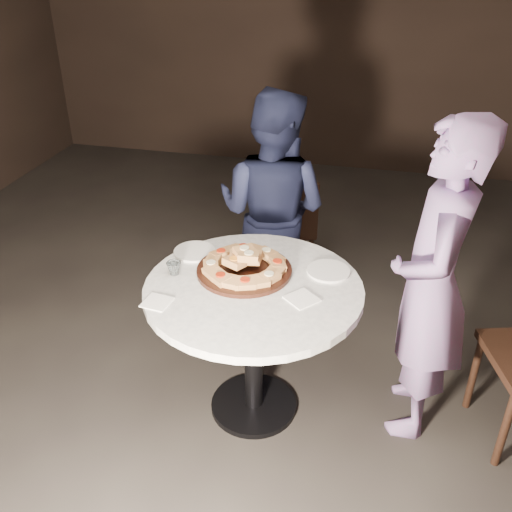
{
  "coord_description": "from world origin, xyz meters",
  "views": [
    {
      "loc": [
        0.58,
        -2.26,
        2.21
      ],
      "look_at": [
        0.05,
        -0.06,
        0.9
      ],
      "focal_mm": 40.0,
      "sensor_mm": 36.0,
      "label": 1
    }
  ],
  "objects_px": {
    "table": "(254,311)",
    "diner_navy": "(272,212)",
    "diner_teal": "(431,286)",
    "water_glass": "(174,268)",
    "chair_far": "(288,224)",
    "serving_board": "(244,270)",
    "focaccia_pile": "(244,263)"
  },
  "relations": [
    {
      "from": "chair_far",
      "to": "diner_navy",
      "type": "relative_size",
      "value": 0.54
    },
    {
      "from": "focaccia_pile",
      "to": "diner_teal",
      "type": "distance_m",
      "value": 0.87
    },
    {
      "from": "table",
      "to": "chair_far",
      "type": "bearing_deg",
      "value": 93.12
    },
    {
      "from": "serving_board",
      "to": "table",
      "type": "bearing_deg",
      "value": -55.98
    },
    {
      "from": "focaccia_pile",
      "to": "chair_far",
      "type": "xyz_separation_m",
      "value": [
        0.0,
        1.16,
        -0.36
      ]
    },
    {
      "from": "diner_navy",
      "to": "chair_far",
      "type": "bearing_deg",
      "value": -80.29
    },
    {
      "from": "table",
      "to": "diner_navy",
      "type": "height_order",
      "value": "diner_navy"
    },
    {
      "from": "table",
      "to": "serving_board",
      "type": "xyz_separation_m",
      "value": [
        -0.07,
        0.1,
        0.15
      ]
    },
    {
      "from": "focaccia_pile",
      "to": "chair_far",
      "type": "height_order",
      "value": "focaccia_pile"
    },
    {
      "from": "serving_board",
      "to": "diner_navy",
      "type": "relative_size",
      "value": 0.31
    },
    {
      "from": "table",
      "to": "diner_teal",
      "type": "distance_m",
      "value": 0.83
    },
    {
      "from": "table",
      "to": "diner_teal",
      "type": "xyz_separation_m",
      "value": [
        0.8,
        0.14,
        0.17
      ]
    },
    {
      "from": "serving_board",
      "to": "chair_far",
      "type": "xyz_separation_m",
      "value": [
        0.0,
        1.16,
        -0.32
      ]
    },
    {
      "from": "table",
      "to": "serving_board",
      "type": "relative_size",
      "value": 2.79
    },
    {
      "from": "serving_board",
      "to": "water_glass",
      "type": "height_order",
      "value": "water_glass"
    },
    {
      "from": "focaccia_pile",
      "to": "diner_navy",
      "type": "distance_m",
      "value": 0.75
    },
    {
      "from": "table",
      "to": "focaccia_pile",
      "type": "relative_size",
      "value": 3.12
    },
    {
      "from": "diner_navy",
      "to": "diner_teal",
      "type": "relative_size",
      "value": 0.92
    },
    {
      "from": "chair_far",
      "to": "diner_teal",
      "type": "distance_m",
      "value": 1.46
    },
    {
      "from": "table",
      "to": "water_glass",
      "type": "height_order",
      "value": "water_glass"
    },
    {
      "from": "water_glass",
      "to": "chair_far",
      "type": "height_order",
      "value": "water_glass"
    },
    {
      "from": "diner_teal",
      "to": "focaccia_pile",
      "type": "bearing_deg",
      "value": -86.13
    },
    {
      "from": "focaccia_pile",
      "to": "diner_navy",
      "type": "relative_size",
      "value": 0.28
    },
    {
      "from": "water_glass",
      "to": "diner_navy",
      "type": "bearing_deg",
      "value": 70.62
    },
    {
      "from": "serving_board",
      "to": "chair_far",
      "type": "bearing_deg",
      "value": 89.91
    },
    {
      "from": "serving_board",
      "to": "diner_teal",
      "type": "relative_size",
      "value": 0.29
    },
    {
      "from": "table",
      "to": "water_glass",
      "type": "bearing_deg",
      "value": 178.5
    },
    {
      "from": "focaccia_pile",
      "to": "diner_teal",
      "type": "height_order",
      "value": "diner_teal"
    },
    {
      "from": "chair_far",
      "to": "diner_teal",
      "type": "bearing_deg",
      "value": 110.07
    },
    {
      "from": "water_glass",
      "to": "diner_teal",
      "type": "distance_m",
      "value": 1.19
    },
    {
      "from": "focaccia_pile",
      "to": "chair_far",
      "type": "distance_m",
      "value": 1.21
    },
    {
      "from": "serving_board",
      "to": "diner_teal",
      "type": "xyz_separation_m",
      "value": [
        0.87,
        0.04,
        0.02
      ]
    }
  ]
}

